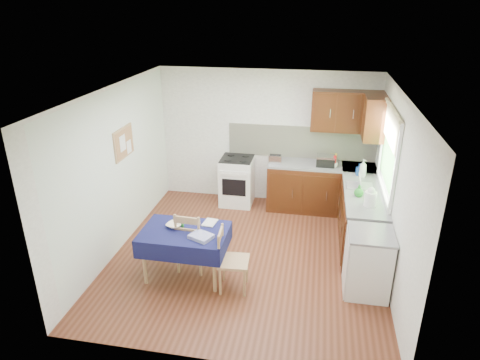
% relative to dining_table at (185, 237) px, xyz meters
% --- Properties ---
extents(floor, '(4.20, 4.20, 0.00)m').
position_rel_dining_table_xyz_m(floor, '(0.76, 0.63, -0.61)').
color(floor, '#512715').
rests_on(floor, ground).
extents(ceiling, '(4.00, 4.20, 0.02)m').
position_rel_dining_table_xyz_m(ceiling, '(0.76, 0.63, 1.89)').
color(ceiling, white).
rests_on(ceiling, wall_back).
extents(wall_back, '(4.00, 0.02, 2.50)m').
position_rel_dining_table_xyz_m(wall_back, '(0.76, 2.73, 0.64)').
color(wall_back, silver).
rests_on(wall_back, ground).
extents(wall_front, '(4.00, 0.02, 2.50)m').
position_rel_dining_table_xyz_m(wall_front, '(0.76, -1.47, 0.64)').
color(wall_front, silver).
rests_on(wall_front, ground).
extents(wall_left, '(0.02, 4.20, 2.50)m').
position_rel_dining_table_xyz_m(wall_left, '(-1.24, 0.63, 0.64)').
color(wall_left, white).
rests_on(wall_left, ground).
extents(wall_right, '(0.02, 4.20, 2.50)m').
position_rel_dining_table_xyz_m(wall_right, '(2.76, 0.63, 0.64)').
color(wall_right, silver).
rests_on(wall_right, ground).
extents(base_cabinets, '(1.90, 2.30, 0.86)m').
position_rel_dining_table_xyz_m(base_cabinets, '(2.12, 1.89, -0.18)').
color(base_cabinets, '#341409').
rests_on(base_cabinets, ground).
extents(worktop_back, '(1.90, 0.60, 0.04)m').
position_rel_dining_table_xyz_m(worktop_back, '(1.81, 2.43, 0.27)').
color(worktop_back, slate).
rests_on(worktop_back, base_cabinets).
extents(worktop_right, '(0.60, 1.70, 0.04)m').
position_rel_dining_table_xyz_m(worktop_right, '(2.46, 1.28, 0.27)').
color(worktop_right, slate).
rests_on(worktop_right, base_cabinets).
extents(worktop_corner, '(0.60, 0.60, 0.04)m').
position_rel_dining_table_xyz_m(worktop_corner, '(2.46, 2.43, 0.27)').
color(worktop_corner, slate).
rests_on(worktop_corner, base_cabinets).
extents(splashback, '(2.70, 0.02, 0.60)m').
position_rel_dining_table_xyz_m(splashback, '(1.41, 2.72, 0.59)').
color(splashback, beige).
rests_on(splashback, wall_back).
extents(upper_cabinets, '(1.20, 0.85, 0.70)m').
position_rel_dining_table_xyz_m(upper_cabinets, '(2.29, 2.43, 1.24)').
color(upper_cabinets, '#341409').
rests_on(upper_cabinets, wall_back).
extents(stove, '(0.60, 0.61, 0.92)m').
position_rel_dining_table_xyz_m(stove, '(0.26, 2.43, -0.15)').
color(stove, white).
rests_on(stove, ground).
extents(window, '(0.04, 1.48, 1.26)m').
position_rel_dining_table_xyz_m(window, '(2.73, 1.33, 1.05)').
color(window, '#275322').
rests_on(window, wall_right).
extents(fridge, '(0.58, 0.60, 0.89)m').
position_rel_dining_table_xyz_m(fridge, '(2.46, 0.08, -0.16)').
color(fridge, white).
rests_on(fridge, ground).
extents(corkboard, '(0.04, 0.62, 0.47)m').
position_rel_dining_table_xyz_m(corkboard, '(-1.21, 0.93, 0.99)').
color(corkboard, '#A78853').
rests_on(corkboard, wall_left).
extents(dining_table, '(1.18, 0.80, 0.71)m').
position_rel_dining_table_xyz_m(dining_table, '(0.00, 0.00, 0.00)').
color(dining_table, '#0F113C').
rests_on(dining_table, ground).
extents(chair_far, '(0.44, 0.44, 0.94)m').
position_rel_dining_table_xyz_m(chair_far, '(0.05, 0.14, -0.11)').
color(chair_far, '#A78853').
rests_on(chair_far, ground).
extents(chair_near, '(0.42, 0.42, 0.89)m').
position_rel_dining_table_xyz_m(chair_near, '(0.68, -0.18, -0.13)').
color(chair_near, '#A78853').
rests_on(chair_near, ground).
extents(toaster, '(0.23, 0.14, 0.18)m').
position_rel_dining_table_xyz_m(toaster, '(0.98, 2.32, 0.38)').
color(toaster, silver).
rests_on(toaster, worktop_back).
extents(sandwich_press, '(0.32, 0.27, 0.19)m').
position_rel_dining_table_xyz_m(sandwich_press, '(1.87, 2.39, 0.39)').
color(sandwich_press, black).
rests_on(sandwich_press, worktop_back).
extents(sauce_bottle, '(0.05, 0.05, 0.22)m').
position_rel_dining_table_xyz_m(sauce_bottle, '(2.03, 2.31, 0.40)').
color(sauce_bottle, red).
rests_on(sauce_bottle, worktop_back).
extents(yellow_packet, '(0.13, 0.10, 0.16)m').
position_rel_dining_table_xyz_m(yellow_packet, '(2.00, 2.56, 0.38)').
color(yellow_packet, gold).
rests_on(yellow_packet, worktop_back).
extents(dish_rack, '(0.40, 0.31, 0.19)m').
position_rel_dining_table_xyz_m(dish_rack, '(2.41, 1.54, 0.32)').
color(dish_rack, gray).
rests_on(dish_rack, worktop_right).
extents(kettle, '(0.17, 0.17, 0.29)m').
position_rel_dining_table_xyz_m(kettle, '(2.50, 0.86, 0.42)').
color(kettle, white).
rests_on(kettle, worktop_right).
extents(cup, '(0.14, 0.14, 0.09)m').
position_rel_dining_table_xyz_m(cup, '(2.02, 2.31, 0.34)').
color(cup, silver).
rests_on(cup, worktop_back).
extents(soap_bottle_a, '(0.17, 0.17, 0.31)m').
position_rel_dining_table_xyz_m(soap_bottle_a, '(2.47, 1.96, 0.45)').
color(soap_bottle_a, white).
rests_on(soap_bottle_a, worktop_right).
extents(soap_bottle_b, '(0.10, 0.10, 0.20)m').
position_rel_dining_table_xyz_m(soap_bottle_b, '(2.42, 2.03, 0.39)').
color(soap_bottle_b, '#1B4CA0').
rests_on(soap_bottle_b, worktop_right).
extents(soap_bottle_c, '(0.17, 0.17, 0.18)m').
position_rel_dining_table_xyz_m(soap_bottle_c, '(2.36, 1.16, 0.39)').
color(soap_bottle_c, '#248426').
rests_on(soap_bottle_c, worktop_right).
extents(plate_bowl, '(0.26, 0.26, 0.05)m').
position_rel_dining_table_xyz_m(plate_bowl, '(-0.17, 0.08, 0.13)').
color(plate_bowl, '#F1E1C5').
rests_on(plate_bowl, dining_table).
extents(book, '(0.20, 0.26, 0.02)m').
position_rel_dining_table_xyz_m(book, '(0.21, 0.28, 0.11)').
color(book, white).
rests_on(book, dining_table).
extents(spice_jar, '(0.04, 0.04, 0.08)m').
position_rel_dining_table_xyz_m(spice_jar, '(-0.04, 0.07, 0.15)').
color(spice_jar, '#238233').
rests_on(spice_jar, dining_table).
extents(tea_towel, '(0.35, 0.32, 0.05)m').
position_rel_dining_table_xyz_m(tea_towel, '(0.28, -0.15, 0.13)').
color(tea_towel, navy).
rests_on(tea_towel, dining_table).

